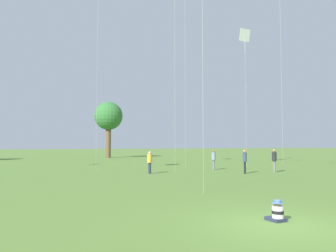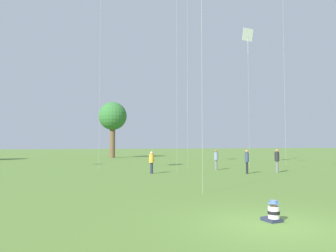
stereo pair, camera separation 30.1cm
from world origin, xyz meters
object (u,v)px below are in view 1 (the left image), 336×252
object	(u,v)px
distant_tree_1	(109,117)
kite_5	(245,39)
person_standing_2	(274,158)
person_standing_3	(214,158)
person_standing_1	(245,159)
seated_toddler	(277,212)
person_standing_0	(150,161)

from	to	relation	value
distant_tree_1	kite_5	bearing A→B (deg)	-74.33
kite_5	person_standing_2	bearing A→B (deg)	119.76
person_standing_3	distant_tree_1	xyz separation A→B (m)	(-3.64, 28.43, 5.67)
person_standing_1	kite_5	bearing A→B (deg)	19.54
person_standing_2	seated_toddler	bearing A→B (deg)	67.33
seated_toddler	kite_5	size ratio (longest dim) A/B	0.05
seated_toddler	distant_tree_1	bearing A→B (deg)	80.32
person_standing_2	person_standing_3	size ratio (longest dim) A/B	1.06
person_standing_0	kite_5	xyz separation A→B (m)	(10.36, 2.52, 11.31)
person_standing_0	person_standing_2	bearing A→B (deg)	-33.29
person_standing_3	distant_tree_1	distance (m)	29.22
person_standing_0	person_standing_2	size ratio (longest dim) A/B	0.92
seated_toddler	kite_5	xyz separation A→B (m)	(11.68, 18.30, 12.03)
person_standing_1	kite_5	xyz separation A→B (m)	(3.71, 5.12, 11.19)
person_standing_0	distant_tree_1	bearing A→B (deg)	66.13
person_standing_2	person_standing_0	bearing A→B (deg)	1.91
person_standing_0	distant_tree_1	size ratio (longest dim) A/B	0.18
person_standing_1	kite_5	world-z (taller)	kite_5
seated_toddler	person_standing_0	bearing A→B (deg)	80.52
person_standing_0	person_standing_3	world-z (taller)	person_standing_3
seated_toddler	distant_tree_1	xyz separation A→B (m)	(3.99, 45.73, 6.44)
person_standing_0	distant_tree_1	distance (m)	30.61
person_standing_1	distant_tree_1	world-z (taller)	distant_tree_1
person_standing_2	distant_tree_1	distance (m)	33.59
person_standing_0	person_standing_2	world-z (taller)	person_standing_2
person_standing_0	person_standing_1	xyz separation A→B (m)	(6.65, -2.60, 0.12)
seated_toddler	person_standing_2	size ratio (longest dim) A/B	0.34
person_standing_1	distant_tree_1	size ratio (longest dim) A/B	0.20
person_standing_1	distant_tree_1	distance (m)	33.27
seated_toddler	person_standing_0	size ratio (longest dim) A/B	0.37
person_standing_0	person_standing_3	bearing A→B (deg)	-5.27
person_standing_2	kite_5	xyz separation A→B (m)	(0.86, 4.98, 11.20)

